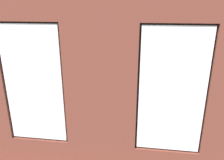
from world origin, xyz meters
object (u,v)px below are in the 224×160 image
coffee_table (108,95)px  couch_left (196,108)px  table_plant_small (103,87)px  cup_ceramic (110,93)px  remote_gray (95,93)px  potted_plant_mid_room_small (139,96)px  media_console (30,104)px  tv_flatscreen (27,84)px  candle_jar (120,90)px  remote_silver (108,92)px  potted_plant_beside_window_right (15,125)px  potted_plant_corner_near_left (189,71)px  couch_by_window (91,136)px  potted_plant_foreground_right (65,67)px  potted_plant_near_tv (29,105)px

coffee_table → couch_left: bearing=169.0°
table_plant_small → cup_ceramic: bearing=141.8°
remote_gray → cup_ceramic: bearing=-149.5°
potted_plant_mid_room_small → media_console: bearing=15.7°
remote_gray → tv_flatscreen: 1.93m
coffee_table → candle_jar: bearing=-160.0°
couch_left → remote_silver: couch_left is taller
couch_left → candle_jar: 2.22m
potted_plant_beside_window_right → potted_plant_corner_near_left: (-4.28, -3.76, 0.29)m
remote_silver → potted_plant_mid_room_small: 0.97m
potted_plant_beside_window_right → remote_gray: bearing=-120.4°
couch_by_window → table_plant_small: size_ratio=7.00×
potted_plant_foreground_right → couch_by_window: bearing=117.1°
candle_jar → coffee_table: bearing=20.0°
couch_left → media_console: 4.65m
cup_ceramic → potted_plant_near_tv: bearing=43.6°
couch_by_window → table_plant_small: bearing=-86.1°
coffee_table → potted_plant_foreground_right: size_ratio=0.82×
couch_by_window → remote_silver: bearing=-90.2°
candle_jar → remote_silver: size_ratio=0.65×
potted_plant_foreground_right → potted_plant_mid_room_small: bearing=155.0°
remote_silver → potted_plant_beside_window_right: size_ratio=0.21×
table_plant_small → potted_plant_near_tv: 2.32m
coffee_table → cup_ceramic: cup_ceramic is taller
potted_plant_mid_room_small → coffee_table: bearing=7.9°
couch_left → table_plant_small: couch_left is taller
candle_jar → potted_plant_corner_near_left: (-2.27, -1.36, 0.32)m
couch_by_window → potted_plant_beside_window_right: 1.66m
remote_silver → media_console: size_ratio=0.16×
potted_plant_foreground_right → potted_plant_corner_near_left: 4.49m
couch_left → potted_plant_foreground_right: size_ratio=1.26×
table_plant_small → potted_plant_mid_room_small: (-1.12, -0.04, -0.25)m
potted_plant_foreground_right → potted_plant_near_tv: size_ratio=1.27×
couch_left → potted_plant_mid_room_small: (1.53, -0.62, 0.00)m
couch_by_window → coffee_table: couch_by_window is taller
couch_by_window → tv_flatscreen: tv_flatscreen is taller
couch_left → table_plant_small: (2.65, -0.57, 0.26)m
cup_ceramic → couch_left: bearing=171.2°
potted_plant_near_tv → remote_silver: bearing=-132.8°
couch_left → coffee_table: size_ratio=1.54×
cup_ceramic → potted_plant_beside_window_right: potted_plant_beside_window_right is taller
remote_silver → potted_plant_foreground_right: potted_plant_foreground_right is taller
couch_left → coffee_table: couch_left is taller
candle_jar → potted_plant_foreground_right: potted_plant_foreground_right is taller
media_console → potted_plant_corner_near_left: bearing=-155.0°
media_console → tv_flatscreen: tv_flatscreen is taller
cup_ceramic → media_console: (2.26, 0.63, -0.20)m
couch_by_window → table_plant_small: couch_by_window is taller
coffee_table → potted_plant_corner_near_left: bearing=-150.4°
cup_ceramic → coffee_table: bearing=-48.9°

